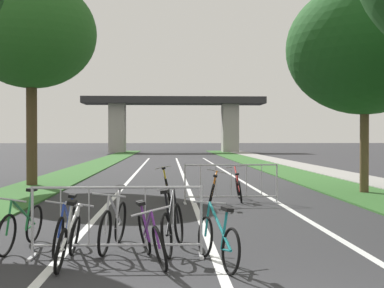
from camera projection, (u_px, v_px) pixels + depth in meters
grass_verge_left at (94, 166)px, 31.82m from camera, size 2.23×67.78×0.05m
grass_verge_right at (263, 165)px, 32.30m from camera, size 2.23×67.78×0.05m
sidewalk_path_right at (296, 165)px, 32.40m from camera, size 1.85×67.78×0.08m
lane_stripe_center at (183, 175)px, 23.95m from camera, size 0.14×39.21×0.01m
lane_stripe_right_lane at (232, 175)px, 24.05m from camera, size 0.14×39.21×0.01m
lane_stripe_left_lane at (134, 175)px, 23.84m from camera, size 0.14×39.21×0.01m
overpass_bridge at (174, 112)px, 60.25m from camera, size 20.97×4.26×6.39m
tree_left_oak_mid at (31, 34)px, 18.63m from camera, size 4.66×4.66×7.50m
tree_right_maple_mid at (365, 48)px, 16.16m from camera, size 4.88×4.88×6.63m
crowd_barrier_nearest at (117, 222)px, 7.62m from camera, size 2.54×0.47×1.05m
crowd_barrier_second at (231, 184)px, 13.84m from camera, size 2.55×0.50×1.05m
bicycle_yellow_0 at (167, 188)px, 14.24m from camera, size 0.47×1.71×0.97m
bicycle_black_1 at (173, 226)px, 8.04m from camera, size 0.55×1.74×0.99m
bicycle_silver_2 at (113, 225)px, 8.17m from camera, size 0.51×1.72×0.99m
bicycle_purple_3 at (151, 238)px, 7.26m from camera, size 0.56×1.68×0.87m
bicycle_orange_4 at (212, 192)px, 13.21m from camera, size 0.63×1.74×0.94m
bicycle_red_5 at (238, 188)px, 14.46m from camera, size 0.52×1.67×0.97m
bicycle_blue_6 at (65, 229)px, 8.00m from camera, size 0.54×1.70×0.87m
bicycle_teal_7 at (218, 240)px, 7.15m from camera, size 0.57×1.63×0.85m
bicycle_white_8 at (69, 240)px, 7.19m from camera, size 0.42×1.65×0.93m
bicycle_green_9 at (22, 226)px, 8.15m from camera, size 0.45×1.69×0.95m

